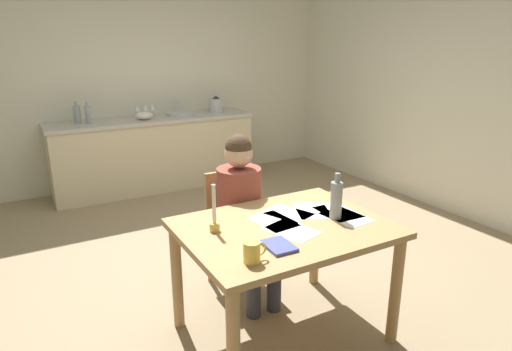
{
  "coord_description": "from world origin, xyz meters",
  "views": [
    {
      "loc": [
        -1.55,
        -3.11,
        1.82
      ],
      "look_at": [
        -0.0,
        -0.37,
        0.85
      ],
      "focal_mm": 30.85,
      "sensor_mm": 36.0,
      "label": 1
    }
  ],
  "objects_px": {
    "wine_bottle_on_table": "(336,199)",
    "book_magazine": "(279,246)",
    "wine_glass_near_sink": "(152,107)",
    "person_seated": "(243,207)",
    "dining_table": "(284,242)",
    "bottle_oil": "(77,114)",
    "bottle_vinegar": "(88,114)",
    "coffee_mug": "(252,252)",
    "sink_unit": "(181,113)",
    "candlestick": "(214,218)",
    "wine_glass_by_kettle": "(145,108)",
    "stovetop_kettle": "(216,105)",
    "wine_glass_back_left": "(137,108)",
    "chair_at_table": "(235,224)",
    "mixing_bowl": "(144,116)"
  },
  "relations": [
    {
      "from": "sink_unit",
      "to": "wine_glass_back_left",
      "type": "distance_m",
      "value": 0.54
    },
    {
      "from": "coffee_mug",
      "to": "book_magazine",
      "type": "xyz_separation_m",
      "value": [
        0.2,
        0.07,
        -0.05
      ]
    },
    {
      "from": "wine_bottle_on_table",
      "to": "wine_glass_by_kettle",
      "type": "xyz_separation_m",
      "value": [
        -0.18,
        3.52,
        0.13
      ]
    },
    {
      "from": "dining_table",
      "to": "candlestick",
      "type": "bearing_deg",
      "value": 161.92
    },
    {
      "from": "book_magazine",
      "to": "mixing_bowl",
      "type": "bearing_deg",
      "value": 87.47
    },
    {
      "from": "candlestick",
      "to": "bottle_oil",
      "type": "relative_size",
      "value": 1.13
    },
    {
      "from": "coffee_mug",
      "to": "sink_unit",
      "type": "bearing_deg",
      "value": 75.11
    },
    {
      "from": "coffee_mug",
      "to": "bottle_oil",
      "type": "relative_size",
      "value": 0.51
    },
    {
      "from": "person_seated",
      "to": "candlestick",
      "type": "bearing_deg",
      "value": -133.98
    },
    {
      "from": "book_magazine",
      "to": "bottle_oil",
      "type": "bearing_deg",
      "value": 99.41
    },
    {
      "from": "person_seated",
      "to": "wine_glass_back_left",
      "type": "height_order",
      "value": "person_seated"
    },
    {
      "from": "coffee_mug",
      "to": "sink_unit",
      "type": "xyz_separation_m",
      "value": [
        0.96,
        3.62,
        0.11
      ]
    },
    {
      "from": "dining_table",
      "to": "person_seated",
      "type": "relative_size",
      "value": 1.03
    },
    {
      "from": "person_seated",
      "to": "bottle_vinegar",
      "type": "xyz_separation_m",
      "value": [
        -0.57,
        2.72,
        0.33
      ]
    },
    {
      "from": "stovetop_kettle",
      "to": "wine_glass_near_sink",
      "type": "relative_size",
      "value": 1.43
    },
    {
      "from": "mixing_bowl",
      "to": "wine_glass_by_kettle",
      "type": "height_order",
      "value": "wine_glass_by_kettle"
    },
    {
      "from": "wine_bottle_on_table",
      "to": "person_seated",
      "type": "bearing_deg",
      "value": 117.3
    },
    {
      "from": "book_magazine",
      "to": "wine_bottle_on_table",
      "type": "xyz_separation_m",
      "value": [
        0.52,
        0.17,
        0.12
      ]
    },
    {
      "from": "chair_at_table",
      "to": "book_magazine",
      "type": "height_order",
      "value": "chair_at_table"
    },
    {
      "from": "wine_bottle_on_table",
      "to": "book_magazine",
      "type": "bearing_deg",
      "value": -162.07
    },
    {
      "from": "chair_at_table",
      "to": "wine_glass_near_sink",
      "type": "distance_m",
      "value": 2.81
    },
    {
      "from": "dining_table",
      "to": "bottle_vinegar",
      "type": "height_order",
      "value": "bottle_vinegar"
    },
    {
      "from": "bottle_vinegar",
      "to": "wine_glass_near_sink",
      "type": "bearing_deg",
      "value": 12.65
    },
    {
      "from": "book_magazine",
      "to": "wine_glass_near_sink",
      "type": "xyz_separation_m",
      "value": [
        0.44,
        3.69,
        0.24
      ]
    },
    {
      "from": "wine_glass_by_kettle",
      "to": "candlestick",
      "type": "bearing_deg",
      "value": -99.54
    },
    {
      "from": "bottle_vinegar",
      "to": "mixing_bowl",
      "type": "xyz_separation_m",
      "value": [
        0.63,
        -0.04,
        -0.06
      ]
    },
    {
      "from": "bottle_vinegar",
      "to": "candlestick",
      "type": "bearing_deg",
      "value": -87.18
    },
    {
      "from": "candlestick",
      "to": "mixing_bowl",
      "type": "relative_size",
      "value": 1.38
    },
    {
      "from": "bottle_vinegar",
      "to": "book_magazine",
      "type": "bearing_deg",
      "value": -84.05
    },
    {
      "from": "person_seated",
      "to": "wine_bottle_on_table",
      "type": "xyz_separation_m",
      "value": [
        0.32,
        -0.62,
        0.2
      ]
    },
    {
      "from": "chair_at_table",
      "to": "wine_glass_back_left",
      "type": "distance_m",
      "value": 2.8
    },
    {
      "from": "person_seated",
      "to": "coffee_mug",
      "type": "xyz_separation_m",
      "value": [
        -0.4,
        -0.86,
        0.13
      ]
    },
    {
      "from": "coffee_mug",
      "to": "bottle_oil",
      "type": "height_order",
      "value": "bottle_oil"
    },
    {
      "from": "book_magazine",
      "to": "mixing_bowl",
      "type": "relative_size",
      "value": 0.93
    },
    {
      "from": "wine_glass_near_sink",
      "to": "dining_table",
      "type": "bearing_deg",
      "value": -94.17
    },
    {
      "from": "wine_glass_near_sink",
      "to": "person_seated",
      "type": "bearing_deg",
      "value": -94.66
    },
    {
      "from": "bottle_oil",
      "to": "wine_glass_near_sink",
      "type": "height_order",
      "value": "bottle_oil"
    },
    {
      "from": "book_magazine",
      "to": "stovetop_kettle",
      "type": "xyz_separation_m",
      "value": [
        1.26,
        3.54,
        0.23
      ]
    },
    {
      "from": "wine_glass_by_kettle",
      "to": "coffee_mug",
      "type": "bearing_deg",
      "value": -98.3
    },
    {
      "from": "coffee_mug",
      "to": "bottle_vinegar",
      "type": "bearing_deg",
      "value": 92.64
    },
    {
      "from": "dining_table",
      "to": "stovetop_kettle",
      "type": "relative_size",
      "value": 5.57
    },
    {
      "from": "candlestick",
      "to": "wine_glass_back_left",
      "type": "relative_size",
      "value": 1.85
    },
    {
      "from": "coffee_mug",
      "to": "wine_bottle_on_table",
      "type": "relative_size",
      "value": 0.44
    },
    {
      "from": "book_magazine",
      "to": "wine_glass_back_left",
      "type": "relative_size",
      "value": 1.25
    },
    {
      "from": "candlestick",
      "to": "sink_unit",
      "type": "height_order",
      "value": "sink_unit"
    },
    {
      "from": "sink_unit",
      "to": "wine_glass_by_kettle",
      "type": "distance_m",
      "value": 0.45
    },
    {
      "from": "wine_glass_by_kettle",
      "to": "mixing_bowl",
      "type": "bearing_deg",
      "value": -110.05
    },
    {
      "from": "candlestick",
      "to": "wine_glass_by_kettle",
      "type": "xyz_separation_m",
      "value": [
        0.56,
        3.33,
        0.17
      ]
    },
    {
      "from": "wine_glass_back_left",
      "to": "sink_unit",
      "type": "bearing_deg",
      "value": -15.83
    },
    {
      "from": "bottle_oil",
      "to": "bottle_vinegar",
      "type": "xyz_separation_m",
      "value": [
        0.11,
        -0.07,
        -0.0
      ]
    }
  ]
}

